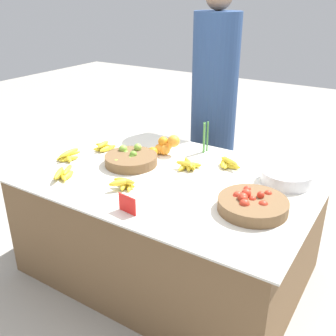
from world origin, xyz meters
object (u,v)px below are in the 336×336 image
metal_bowl (287,177)px  price_sign (127,204)px  tomato_basket (252,204)px  lime_bowl (131,159)px  vendor_person (213,110)px

metal_bowl → price_sign: bearing=-126.8°
tomato_basket → metal_bowl: 0.40m
lime_bowl → vendor_person: (0.09, 0.97, 0.10)m
tomato_basket → vendor_person: size_ratio=0.20×
tomato_basket → metal_bowl: bearing=82.7°
price_sign → vendor_person: (-0.26, 1.46, 0.08)m
lime_bowl → price_sign: (0.35, -0.48, 0.01)m
lime_bowl → metal_bowl: size_ratio=1.13×
tomato_basket → metal_bowl: (0.05, 0.40, 0.00)m
lime_bowl → vendor_person: bearing=84.7°
tomato_basket → vendor_person: 1.35m
vendor_person → price_sign: bearing=-80.0°
lime_bowl → tomato_basket: 0.87m
tomato_basket → metal_bowl: size_ratio=1.20×
tomato_basket → vendor_person: vendor_person is taller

